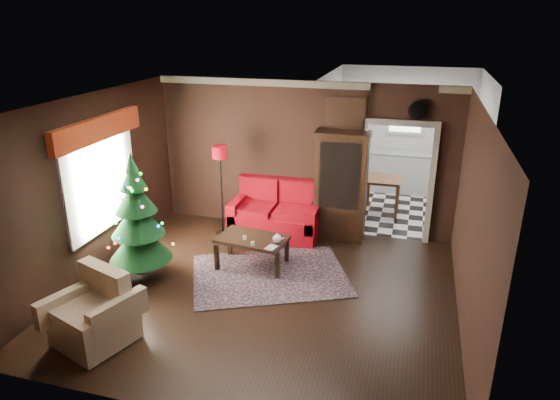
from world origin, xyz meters
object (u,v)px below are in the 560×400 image
(coffee_table, at_px, (252,251))
(kitchen_table, at_px, (382,196))
(curio_cabinet, at_px, (341,188))
(loveseat, at_px, (276,210))
(teapot, at_px, (277,238))
(floor_lamp, at_px, (221,191))
(armchair, at_px, (92,310))
(christmas_tree, at_px, (137,216))
(wall_clock, at_px, (418,110))

(coffee_table, xyz_separation_m, kitchen_table, (1.83, 2.93, 0.11))
(curio_cabinet, distance_m, coffee_table, 2.03)
(loveseat, relative_size, coffee_table, 1.54)
(curio_cabinet, xyz_separation_m, teapot, (-0.74, -1.58, -0.37))
(floor_lamp, distance_m, armchair, 3.58)
(floor_lamp, bearing_deg, curio_cabinet, 10.66)
(armchair, bearing_deg, christmas_tree, 119.29)
(christmas_tree, bearing_deg, kitchen_table, 48.18)
(curio_cabinet, bearing_deg, floor_lamp, -169.34)
(loveseat, distance_m, floor_lamp, 1.06)
(coffee_table, bearing_deg, curio_cabinet, 51.86)
(loveseat, relative_size, floor_lamp, 0.99)
(armchair, bearing_deg, coffee_table, 82.46)
(loveseat, bearing_deg, teapot, -73.22)
(coffee_table, bearing_deg, loveseat, 88.65)
(wall_clock, bearing_deg, christmas_tree, -147.34)
(teapot, bearing_deg, coffee_table, 170.07)
(kitchen_table, bearing_deg, loveseat, -137.49)
(coffee_table, bearing_deg, christmas_tree, -151.70)
(coffee_table, height_order, kitchen_table, kitchen_table)
(christmas_tree, bearing_deg, curio_cabinet, 40.64)
(curio_cabinet, distance_m, wall_clock, 1.88)
(christmas_tree, distance_m, teapot, 2.16)
(christmas_tree, height_order, armchair, christmas_tree)
(curio_cabinet, relative_size, kitchen_table, 2.53)
(loveseat, distance_m, teapot, 1.42)
(wall_clock, bearing_deg, floor_lamp, -170.10)
(loveseat, distance_m, wall_clock, 3.04)
(curio_cabinet, bearing_deg, kitchen_table, 65.56)
(armchair, relative_size, coffee_table, 0.80)
(coffee_table, distance_m, wall_clock, 3.60)
(loveseat, distance_m, curio_cabinet, 1.25)
(curio_cabinet, bearing_deg, christmas_tree, -139.36)
(wall_clock, bearing_deg, kitchen_table, 113.75)
(teapot, bearing_deg, loveseat, 106.78)
(christmas_tree, bearing_deg, floor_lamp, 73.39)
(curio_cabinet, height_order, kitchen_table, curio_cabinet)
(christmas_tree, relative_size, wall_clock, 5.72)
(armchair, bearing_deg, wall_clock, 68.24)
(floor_lamp, bearing_deg, coffee_table, -48.97)
(christmas_tree, relative_size, coffee_table, 1.66)
(floor_lamp, height_order, christmas_tree, christmas_tree)
(teapot, bearing_deg, curio_cabinet, 64.91)
(loveseat, bearing_deg, floor_lamp, -169.54)
(floor_lamp, xyz_separation_m, armchair, (-0.30, -3.55, -0.37))
(loveseat, xyz_separation_m, floor_lamp, (-0.99, -0.18, 0.33))
(teapot, bearing_deg, wall_clock, 42.22)
(armchair, height_order, kitchen_table, armchair)
(wall_clock, bearing_deg, armchair, -131.32)
(curio_cabinet, height_order, coffee_table, curio_cabinet)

